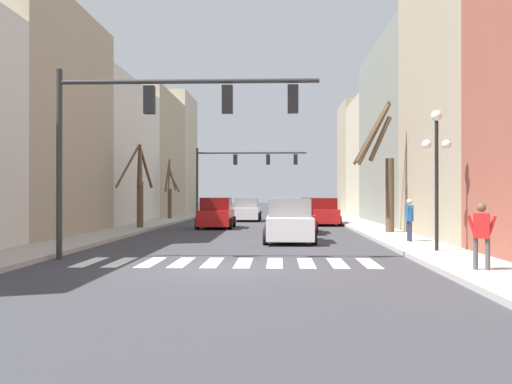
% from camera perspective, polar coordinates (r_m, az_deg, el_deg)
% --- Properties ---
extents(ground_plane, '(240.00, 240.00, 0.00)m').
position_cam_1_polar(ground_plane, '(15.98, -3.12, -7.33)').
color(ground_plane, '#38383D').
extents(sidewalk_right, '(2.26, 90.00, 0.15)m').
position_cam_1_polar(sidewalk_right, '(16.71, 20.14, -6.75)').
color(sidewalk_right, '#ADA89E').
rests_on(sidewalk_right, ground_plane).
extents(building_row_left, '(6.00, 57.31, 12.34)m').
position_cam_1_polar(building_row_left, '(42.03, -14.71, 4.14)').
color(building_row_left, beige).
rests_on(building_row_left, ground_plane).
extents(building_row_right, '(6.00, 54.29, 12.80)m').
position_cam_1_polar(building_row_right, '(38.19, 16.25, 5.26)').
color(building_row_right, '#934C3D').
rests_on(building_row_right, ground_plane).
extents(crosswalk_stripes, '(8.55, 2.60, 0.01)m').
position_cam_1_polar(crosswalk_stripes, '(17.42, -2.67, -6.73)').
color(crosswalk_stripes, white).
rests_on(crosswalk_stripes, ground_plane).
extents(traffic_signal_near, '(7.96, 0.28, 5.78)m').
position_cam_1_polar(traffic_signal_near, '(18.41, -9.20, 7.15)').
color(traffic_signal_near, '#2D2D2D').
rests_on(traffic_signal_near, ground_plane).
extents(traffic_signal_far, '(9.01, 0.28, 5.75)m').
position_cam_1_polar(traffic_signal_far, '(48.82, -1.53, 2.58)').
color(traffic_signal_far, '#2D2D2D').
rests_on(traffic_signal_far, ground_plane).
extents(street_lamp_right_corner, '(0.95, 0.36, 4.57)m').
position_cam_1_polar(street_lamp_right_corner, '(20.34, 16.82, 3.71)').
color(street_lamp_right_corner, black).
rests_on(street_lamp_right_corner, sidewalk_right).
extents(car_parked_right_near, '(2.08, 4.45, 1.67)m').
position_cam_1_polar(car_parked_right_near, '(52.48, 5.26, -1.51)').
color(car_parked_right_near, '#A38423').
rests_on(car_parked_right_near, ground_plane).
extents(car_parked_left_far, '(2.08, 4.19, 1.78)m').
position_cam_1_polar(car_parked_left_far, '(34.87, -3.81, -2.11)').
color(car_parked_left_far, red).
rests_on(car_parked_left_far, ground_plane).
extents(car_parked_right_mid, '(2.15, 4.50, 1.60)m').
position_cam_1_polar(car_parked_right_mid, '(30.70, 3.74, -2.50)').
color(car_parked_right_mid, red).
rests_on(car_parked_right_mid, ground_plane).
extents(car_parked_right_far, '(2.09, 4.36, 1.79)m').
position_cam_1_polar(car_parked_right_far, '(24.67, 3.19, -2.88)').
color(car_parked_right_far, white).
rests_on(car_parked_right_far, ground_plane).
extents(car_parked_left_near, '(2.04, 4.27, 1.67)m').
position_cam_1_polar(car_parked_left_near, '(44.03, -0.87, -1.77)').
color(car_parked_left_near, white).
rests_on(car_parked_left_near, ground_plane).
extents(car_driving_toward_lane, '(2.19, 4.65, 1.73)m').
position_cam_1_polar(car_driving_toward_lane, '(38.62, 6.29, -1.94)').
color(car_driving_toward_lane, red).
rests_on(car_driving_toward_lane, ground_plane).
extents(pedestrian_on_left_sidewalk, '(0.67, 0.35, 1.62)m').
position_cam_1_polar(pedestrian_on_left_sidewalk, '(15.51, 20.69, -3.44)').
color(pedestrian_on_left_sidewalk, '#4C4C51').
rests_on(pedestrian_on_left_sidewalk, sidewalk_right).
extents(pedestrian_near_right_corner, '(0.24, 0.71, 1.65)m').
position_cam_1_polar(pedestrian_near_right_corner, '(24.03, 14.41, -2.24)').
color(pedestrian_near_right_corner, '#282D47').
rests_on(pedestrian_near_right_corner, sidewalk_right).
extents(street_tree_right_near, '(1.96, 2.06, 6.37)m').
position_cam_1_polar(street_tree_right_near, '(29.54, 12.10, 1.95)').
color(street_tree_right_near, brown).
rests_on(street_tree_right_near, sidewalk_right).
extents(street_tree_right_mid, '(1.01, 2.40, 4.45)m').
position_cam_1_polar(street_tree_right_mid, '(45.39, -8.21, -0.11)').
color(street_tree_right_mid, brown).
rests_on(street_tree_right_mid, sidewalk_left).
extents(street_tree_left_mid, '(1.27, 3.59, 4.60)m').
position_cam_1_polar(street_tree_left_mid, '(33.56, -11.02, 0.36)').
color(street_tree_left_mid, brown).
rests_on(street_tree_left_mid, sidewalk_left).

